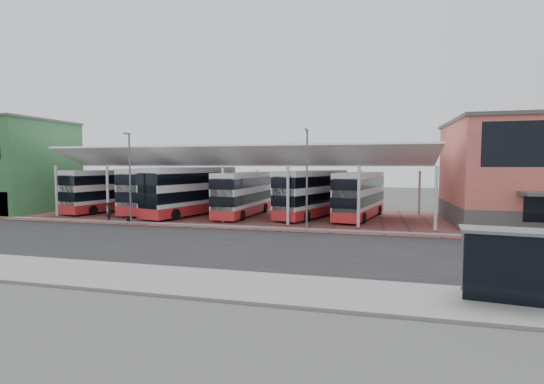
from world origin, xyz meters
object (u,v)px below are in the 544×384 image
object	(u,v)px
bus_0	(112,191)
bus_4	(313,194)
bus_2	(191,191)
bus_5	(360,195)
bus_1	(158,190)
bus_shelter	(517,258)
pedestrian	(109,212)
bus_3	(243,194)

from	to	relation	value
bus_0	bus_4	size ratio (longest dim) A/B	1.01
bus_2	bus_5	xyz separation A→B (m)	(17.01, 1.80, -0.24)
bus_1	bus_2	world-z (taller)	bus_2
bus_0	bus_shelter	size ratio (longest dim) A/B	3.27
bus_shelter	bus_5	bearing A→B (deg)	112.19
bus_4	bus_2	bearing A→B (deg)	-152.63
bus_4	bus_shelter	world-z (taller)	bus_4
bus_0	bus_2	size ratio (longest dim) A/B	0.93
bus_1	bus_4	world-z (taller)	bus_1
pedestrian	bus_1	bearing A→B (deg)	-22.62
bus_shelter	bus_4	bearing A→B (deg)	122.39
bus_4	bus_5	bearing A→B (deg)	21.80
bus_3	pedestrian	size ratio (longest dim) A/B	6.13
bus_5	bus_2	bearing A→B (deg)	-161.35
bus_0	bus_1	bearing A→B (deg)	18.64
bus_0	bus_2	xyz separation A→B (m)	(10.31, -1.15, 0.16)
bus_0	bus_shelter	xyz separation A→B (m)	(33.64, -22.32, -0.53)
bus_4	bus_5	xyz separation A→B (m)	(4.60, 0.16, -0.08)
bus_0	bus_5	world-z (taller)	bus_0
bus_shelter	bus_0	bearing A→B (deg)	153.26
pedestrian	bus_3	bearing A→B (deg)	-76.71
bus_3	bus_2	bearing A→B (deg)	-169.07
bus_0	bus_shelter	world-z (taller)	bus_0
bus_4	pedestrian	distance (m)	19.36
bus_2	bus_0	bearing A→B (deg)	-170.65
bus_0	bus_1	distance (m)	5.50
bus_5	pedestrian	world-z (taller)	bus_5
bus_2	pedestrian	distance (m)	8.27
bus_3	bus_shelter	size ratio (longest dim) A/B	3.09
bus_1	bus_2	xyz separation A→B (m)	(4.84, -1.71, 0.07)
bus_3	bus_5	bearing A→B (deg)	8.47
bus_0	pedestrian	size ratio (longest dim) A/B	6.48
bus_5	pedestrian	size ratio (longest dim) A/B	6.26
bus_0	bus_2	distance (m)	10.38
bus_2	bus_1	bearing A→B (deg)	176.27
bus_5	bus_1	bearing A→B (deg)	-167.14
bus_5	pedestrian	distance (m)	23.67
bus_5	pedestrian	xyz separation A→B (m)	(-22.23, -8.02, -1.33)
bus_4	bus_5	world-z (taller)	bus_4
bus_4	bus_5	distance (m)	4.60
bus_4	pedestrian	bearing A→B (deg)	-136.12
bus_0	bus_5	size ratio (longest dim) A/B	1.04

